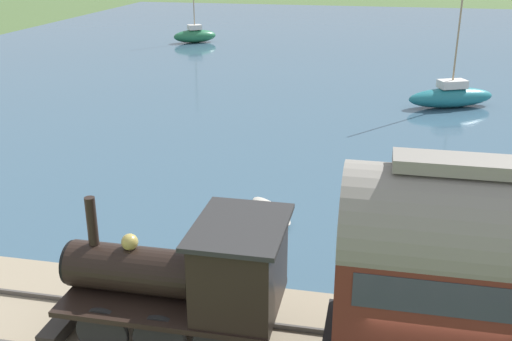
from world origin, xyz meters
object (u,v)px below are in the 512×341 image
at_px(sailboat_green, 195,35).
at_px(rowboat_far_out, 247,249).
at_px(sailboat_teal, 451,96).
at_px(steam_locomotive, 195,274).
at_px(rowboat_mid_harbor, 271,211).

xyz_separation_m(sailboat_green, rowboat_far_out, (-39.32, -13.94, -0.45)).
distance_m(sailboat_green, sailboat_teal, 29.23).
bearing_deg(steam_locomotive, sailboat_green, 17.48).
bearing_deg(steam_locomotive, sailboat_teal, -17.02).
bearing_deg(sailboat_teal, rowboat_mid_harbor, 131.73).
relative_size(sailboat_green, rowboat_far_out, 3.17).
distance_m(steam_locomotive, sailboat_green, 46.56).
relative_size(sailboat_teal, rowboat_far_out, 4.01).
distance_m(steam_locomotive, rowboat_mid_harbor, 8.34).
xyz_separation_m(rowboat_mid_harbor, rowboat_far_out, (-2.99, 0.16, 0.07)).
height_order(sailboat_green, rowboat_mid_harbor, sailboat_green).
xyz_separation_m(steam_locomotive, sailboat_green, (44.38, 13.98, -1.64)).
xyz_separation_m(sailboat_green, sailboat_teal, (-19.81, -21.50, -0.03)).
bearing_deg(sailboat_teal, sailboat_green, 23.18).
bearing_deg(rowboat_mid_harbor, sailboat_green, 74.63).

